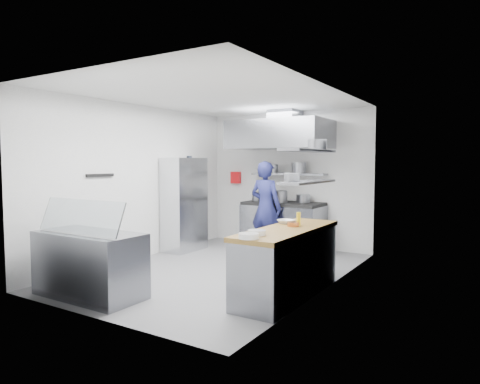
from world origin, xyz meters
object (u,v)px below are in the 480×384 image
Objects in this scene: gas_range at (283,227)px; chef at (266,207)px; wire_rack at (184,204)px; display_case at (90,264)px.

gas_range is 0.90× the size of chef.
chef is at bearing 22.82° from wire_rack.
chef is at bearing 79.26° from display_case.
display_case is (0.82, -2.96, -0.50)m from wire_rack.
gas_range is 1.07× the size of display_case.
gas_range is at bearing 34.91° from wire_rack.
gas_range reaches higher than display_case.
chef is at bearing -104.33° from gas_range.
chef is (-0.13, -0.51, 0.44)m from gas_range.
display_case is at bearing 83.90° from chef.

